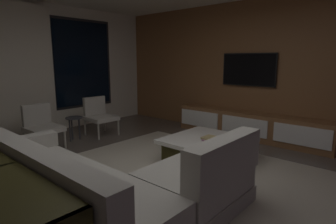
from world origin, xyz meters
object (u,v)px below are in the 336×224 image
object	(u,v)px
book_stack_on_coffee_table	(210,139)
accent_chair_by_curtain	(41,124)
media_console	(251,126)
accent_chair_near_window	(99,114)
side_stool	(74,122)
sectional_couch	(103,188)
mounted_tv	(249,70)
coffee_table	(208,150)

from	to	relation	value
book_stack_on_coffee_table	accent_chair_by_curtain	size ratio (longest dim) A/B	0.29
media_console	accent_chair_near_window	bearing A→B (deg)	125.42
book_stack_on_coffee_table	side_stool	bearing A→B (deg)	104.60
sectional_couch	book_stack_on_coffee_table	world-z (taller)	sectional_couch
sectional_couch	mounted_tv	xyz separation A→B (m)	(3.77, 0.32, 1.06)
coffee_table	accent_chair_near_window	size ratio (longest dim) A/B	1.49
sectional_couch	accent_chair_by_curtain	distance (m)	2.69
media_console	sectional_couch	bearing A→B (deg)	-178.10
sectional_couch	accent_chair_near_window	size ratio (longest dim) A/B	3.21
sectional_couch	side_stool	bearing A→B (deg)	65.13
book_stack_on_coffee_table	accent_chair_near_window	size ratio (longest dim) A/B	0.29
side_stool	mounted_tv	xyz separation A→B (m)	(2.55, -2.31, 0.98)
accent_chair_near_window	mounted_tv	distance (m)	3.18
accent_chair_near_window	side_stool	size ratio (longest dim) A/B	1.70
coffee_table	media_console	distance (m)	1.63
sectional_couch	mounted_tv	bearing A→B (deg)	4.80
book_stack_on_coffee_table	media_console	distance (m)	1.70
accent_chair_by_curtain	mounted_tv	distance (m)	4.03
accent_chair_near_window	side_stool	bearing A→B (deg)	-178.91
side_stool	mounted_tv	world-z (taller)	mounted_tv
accent_chair_by_curtain	media_console	xyz separation A→B (m)	(3.00, -2.50, -0.18)
accent_chair_by_curtain	media_console	world-z (taller)	accent_chair_by_curtain
sectional_couch	mounted_tv	distance (m)	3.93
coffee_table	book_stack_on_coffee_table	xyz separation A→B (m)	(-0.06, -0.07, 0.20)
coffee_table	side_stool	bearing A→B (deg)	106.15
coffee_table	accent_chair_near_window	xyz separation A→B (m)	(-0.16, 2.58, 0.25)
accent_chair_by_curtain	coffee_table	bearing A→B (deg)	-61.79
side_stool	mounted_tv	bearing A→B (deg)	-42.17
coffee_table	accent_chair_by_curtain	xyz separation A→B (m)	(-1.37, 2.56, 0.25)
coffee_table	side_stool	distance (m)	2.68
coffee_table	book_stack_on_coffee_table	distance (m)	0.22
side_stool	media_console	size ratio (longest dim) A/B	0.15
accent_chair_near_window	accent_chair_by_curtain	world-z (taller)	same
mounted_tv	side_stool	bearing A→B (deg)	137.83
sectional_couch	book_stack_on_coffee_table	size ratio (longest dim) A/B	10.96
side_stool	accent_chair_by_curtain	bearing A→B (deg)	-179.29
accent_chair_by_curtain	side_stool	distance (m)	0.63
coffee_table	media_console	size ratio (longest dim) A/B	0.37
sectional_couch	coffee_table	distance (m)	1.96
book_stack_on_coffee_table	side_stool	xyz separation A→B (m)	(-0.69, 2.63, -0.01)
coffee_table	accent_chair_by_curtain	world-z (taller)	accent_chair_by_curtain
accent_chair_by_curtain	mounted_tv	world-z (taller)	mounted_tv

